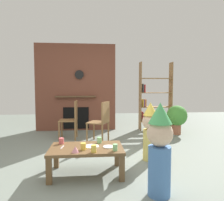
{
  "coord_description": "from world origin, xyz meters",
  "views": [
    {
      "loc": [
        -0.21,
        -3.43,
        1.25
      ],
      "look_at": [
        0.15,
        0.4,
        0.98
      ],
      "focal_mm": 34.08,
      "sensor_mm": 36.0,
      "label": 1
    }
  ],
  "objects_px": {
    "paper_plate_front": "(109,147)",
    "child_in_pink": "(150,130)",
    "child_with_cone_hat": "(160,147)",
    "dining_chair_middle": "(102,119)",
    "potted_plant_tall": "(177,117)",
    "paper_cup_near_right": "(99,140)",
    "paper_cup_far_left": "(94,149)",
    "bookshelf": "(153,99)",
    "paper_cup_near_left": "(83,146)",
    "birthday_cake_slice": "(75,149)",
    "coffee_table": "(86,151)",
    "dining_chair_left": "(72,117)",
    "paper_cup_center": "(115,147)",
    "paper_plate_rear": "(91,146)",
    "paper_cup_far_right": "(61,141)"
  },
  "relations": [
    {
      "from": "child_in_pink",
      "to": "potted_plant_tall",
      "type": "bearing_deg",
      "value": -148.1
    },
    {
      "from": "dining_chair_left",
      "to": "potted_plant_tall",
      "type": "xyz_separation_m",
      "value": [
        2.63,
        0.23,
        -0.06
      ]
    },
    {
      "from": "bookshelf",
      "to": "paper_cup_far_left",
      "type": "height_order",
      "value": "bookshelf"
    },
    {
      "from": "child_with_cone_hat",
      "to": "dining_chair_middle",
      "type": "distance_m",
      "value": 2.39
    },
    {
      "from": "child_with_cone_hat",
      "to": "dining_chair_left",
      "type": "height_order",
      "value": "child_with_cone_hat"
    },
    {
      "from": "paper_plate_rear",
      "to": "potted_plant_tall",
      "type": "distance_m",
      "value": 3.13
    },
    {
      "from": "paper_plate_front",
      "to": "paper_cup_near_left",
      "type": "bearing_deg",
      "value": -166.33
    },
    {
      "from": "paper_plate_front",
      "to": "dining_chair_left",
      "type": "xyz_separation_m",
      "value": [
        -0.7,
        2.06,
        0.12
      ]
    },
    {
      "from": "paper_cup_near_left",
      "to": "dining_chair_left",
      "type": "height_order",
      "value": "dining_chair_left"
    },
    {
      "from": "paper_plate_front",
      "to": "dining_chair_left",
      "type": "relative_size",
      "value": 0.19
    },
    {
      "from": "coffee_table",
      "to": "dining_chair_left",
      "type": "bearing_deg",
      "value": 100.74
    },
    {
      "from": "paper_cup_center",
      "to": "birthday_cake_slice",
      "type": "distance_m",
      "value": 0.52
    },
    {
      "from": "paper_cup_center",
      "to": "paper_cup_far_left",
      "type": "bearing_deg",
      "value": -171.59
    },
    {
      "from": "birthday_cake_slice",
      "to": "child_in_pink",
      "type": "xyz_separation_m",
      "value": [
        1.19,
        0.69,
        0.09
      ]
    },
    {
      "from": "paper_cup_near_left",
      "to": "paper_cup_far_right",
      "type": "xyz_separation_m",
      "value": [
        -0.34,
        0.33,
        -0.0
      ]
    },
    {
      "from": "child_in_pink",
      "to": "paper_cup_near_right",
      "type": "bearing_deg",
      "value": -6.93
    },
    {
      "from": "coffee_table",
      "to": "dining_chair_middle",
      "type": "distance_m",
      "value": 1.69
    },
    {
      "from": "paper_cup_near_left",
      "to": "coffee_table",
      "type": "bearing_deg",
      "value": 71.93
    },
    {
      "from": "paper_cup_near_right",
      "to": "paper_cup_far_left",
      "type": "bearing_deg",
      "value": -101.19
    },
    {
      "from": "paper_cup_near_left",
      "to": "child_with_cone_hat",
      "type": "distance_m",
      "value": 1.05
    },
    {
      "from": "paper_cup_far_left",
      "to": "dining_chair_middle",
      "type": "bearing_deg",
      "value": 84.28
    },
    {
      "from": "paper_cup_near_left",
      "to": "paper_plate_front",
      "type": "height_order",
      "value": "paper_cup_near_left"
    },
    {
      "from": "dining_chair_middle",
      "to": "paper_plate_rear",
      "type": "bearing_deg",
      "value": 107.84
    },
    {
      "from": "paper_cup_far_left",
      "to": "child_in_pink",
      "type": "height_order",
      "value": "child_in_pink"
    },
    {
      "from": "paper_cup_far_left",
      "to": "paper_cup_far_right",
      "type": "distance_m",
      "value": 0.66
    },
    {
      "from": "paper_plate_front",
      "to": "child_with_cone_hat",
      "type": "relative_size",
      "value": 0.16
    },
    {
      "from": "child_with_cone_hat",
      "to": "dining_chair_middle",
      "type": "relative_size",
      "value": 1.18
    },
    {
      "from": "paper_cup_near_right",
      "to": "paper_plate_front",
      "type": "distance_m",
      "value": 0.27
    },
    {
      "from": "paper_plate_front",
      "to": "child_in_pink",
      "type": "relative_size",
      "value": 0.18
    },
    {
      "from": "paper_cup_far_left",
      "to": "birthday_cake_slice",
      "type": "relative_size",
      "value": 0.97
    },
    {
      "from": "paper_plate_front",
      "to": "child_in_pink",
      "type": "distance_m",
      "value": 0.9
    },
    {
      "from": "bookshelf",
      "to": "coffee_table",
      "type": "height_order",
      "value": "bookshelf"
    },
    {
      "from": "paper_cup_near_right",
      "to": "child_in_pink",
      "type": "xyz_separation_m",
      "value": [
        0.86,
        0.27,
        0.09
      ]
    },
    {
      "from": "paper_cup_near_right",
      "to": "dining_chair_left",
      "type": "height_order",
      "value": "dining_chair_left"
    },
    {
      "from": "dining_chair_left",
      "to": "paper_cup_near_left",
      "type": "bearing_deg",
      "value": 100.64
    },
    {
      "from": "bookshelf",
      "to": "paper_cup_far_left",
      "type": "xyz_separation_m",
      "value": [
        -1.69,
        -3.11,
        -0.43
      ]
    },
    {
      "from": "child_with_cone_hat",
      "to": "potted_plant_tall",
      "type": "bearing_deg",
      "value": -76.77
    },
    {
      "from": "paper_plate_front",
      "to": "paper_plate_rear",
      "type": "height_order",
      "value": "same"
    },
    {
      "from": "paper_cup_near_left",
      "to": "child_with_cone_hat",
      "type": "relative_size",
      "value": 0.09
    },
    {
      "from": "paper_cup_near_left",
      "to": "paper_plate_rear",
      "type": "xyz_separation_m",
      "value": [
        0.11,
        0.13,
        -0.04
      ]
    },
    {
      "from": "paper_cup_near_right",
      "to": "birthday_cake_slice",
      "type": "xyz_separation_m",
      "value": [
        -0.33,
        -0.43,
        -0.0
      ]
    },
    {
      "from": "paper_cup_center",
      "to": "dining_chair_middle",
      "type": "height_order",
      "value": "dining_chair_middle"
    },
    {
      "from": "child_in_pink",
      "to": "potted_plant_tall",
      "type": "height_order",
      "value": "child_in_pink"
    },
    {
      "from": "dining_chair_middle",
      "to": "child_with_cone_hat",
      "type": "bearing_deg",
      "value": 128.7
    },
    {
      "from": "paper_cup_center",
      "to": "paper_cup_near_right",
      "type": "bearing_deg",
      "value": 115.76
    },
    {
      "from": "paper_cup_far_left",
      "to": "paper_cup_near_right",
      "type": "bearing_deg",
      "value": 78.81
    },
    {
      "from": "paper_cup_center",
      "to": "birthday_cake_slice",
      "type": "height_order",
      "value": "paper_cup_center"
    },
    {
      "from": "paper_cup_near_right",
      "to": "paper_plate_front",
      "type": "relative_size",
      "value": 0.51
    },
    {
      "from": "dining_chair_middle",
      "to": "paper_cup_near_left",
      "type": "bearing_deg",
      "value": 104.94
    },
    {
      "from": "birthday_cake_slice",
      "to": "child_with_cone_hat",
      "type": "height_order",
      "value": "child_with_cone_hat"
    }
  ]
}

